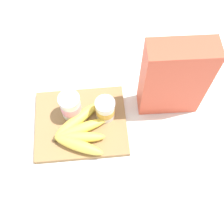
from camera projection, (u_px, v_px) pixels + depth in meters
ground_plane at (81, 124)px, 0.94m from camera, size 2.40×2.40×0.00m
cutting_board at (81, 123)px, 0.93m from camera, size 0.30×0.25×0.02m
cereal_box at (174, 79)px, 0.85m from camera, size 0.20×0.09×0.29m
yogurt_cup_front at (71, 106)px, 0.90m from camera, size 0.07×0.07×0.10m
yogurt_cup_back at (105, 109)px, 0.90m from camera, size 0.06×0.06×0.08m
banana_bunch at (79, 133)px, 0.89m from camera, size 0.18×0.20×0.04m
spoon at (11, 156)px, 0.88m from camera, size 0.04×0.13×0.01m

